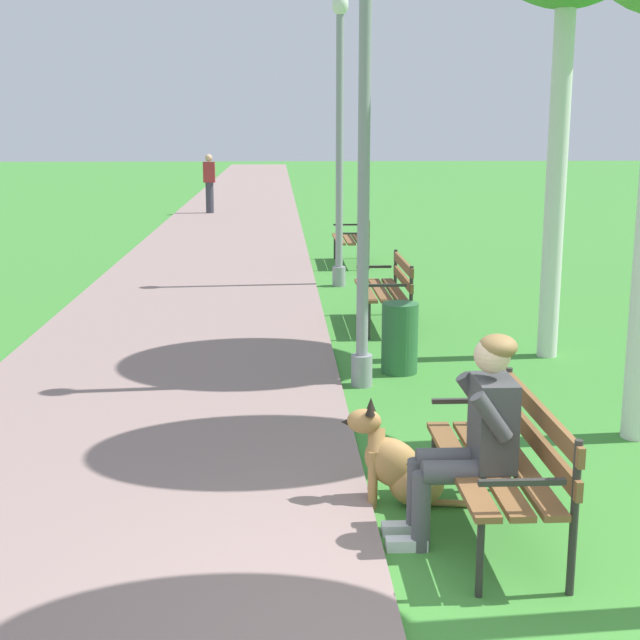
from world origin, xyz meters
name	(u,v)px	position (x,y,z in m)	size (l,w,h in m)	color
paved_path	(240,206)	(-1.97, 24.00, 0.02)	(3.43, 60.00, 0.04)	gray
park_bench_near	(506,455)	(0.48, 1.24, 0.51)	(0.55, 1.50, 0.85)	brown
park_bench_mid	(388,285)	(0.49, 7.00, 0.51)	(0.55, 1.50, 0.85)	brown
park_bench_far	(354,235)	(0.51, 12.05, 0.51)	(0.55, 1.50, 0.85)	brown
person_seated_on_near_bench	(474,431)	(0.27, 1.20, 0.68)	(0.74, 0.49, 1.25)	#4C4C51
dog_shepherd	(400,467)	(-0.07, 1.72, 0.26)	(0.83, 0.33, 0.71)	#B27F47
lamp_post_near	(364,152)	(-0.06, 4.45, 2.17)	(0.24, 0.24, 4.19)	gray
lamp_post_mid	(340,139)	(0.09, 9.85, 2.21)	(0.24, 0.24, 4.27)	gray
litter_bin	(400,338)	(0.35, 4.90, 0.35)	(0.36, 0.36, 0.70)	#2D6638
pedestrian_distant	(209,184)	(-2.71, 21.44, 0.84)	(0.32, 0.22, 1.65)	#383842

